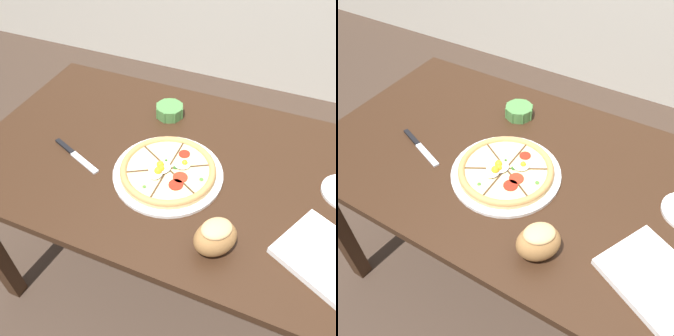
% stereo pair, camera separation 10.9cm
% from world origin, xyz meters
% --- Properties ---
extents(ground_plane, '(12.00, 12.00, 0.00)m').
position_xyz_m(ground_plane, '(0.00, 0.00, 0.00)').
color(ground_plane, '#3D2D23').
extents(dining_table, '(1.58, 0.83, 0.76)m').
position_xyz_m(dining_table, '(0.00, 0.00, 0.66)').
color(dining_table, '#331E11').
rests_on(dining_table, ground_plane).
extents(pizza, '(0.35, 0.35, 0.05)m').
position_xyz_m(pizza, '(-0.10, -0.07, 0.78)').
color(pizza, white).
rests_on(pizza, dining_table).
extents(ramekin_bowl, '(0.11, 0.11, 0.04)m').
position_xyz_m(ramekin_bowl, '(-0.22, 0.22, 0.78)').
color(ramekin_bowl, '#4C8442').
rests_on(ramekin_bowl, dining_table).
extents(napkin_folded, '(0.30, 0.28, 0.04)m').
position_xyz_m(napkin_folded, '(0.40, -0.19, 0.78)').
color(napkin_folded, white).
rests_on(napkin_folded, dining_table).
extents(bread_piece_near, '(0.15, 0.15, 0.11)m').
position_xyz_m(bread_piece_near, '(0.11, -0.27, 0.81)').
color(bread_piece_near, '#A3703D').
rests_on(bread_piece_near, dining_table).
extents(knife_main, '(0.22, 0.10, 0.01)m').
position_xyz_m(knife_main, '(-0.42, -0.11, 0.76)').
color(knife_main, silver).
rests_on(knife_main, dining_table).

